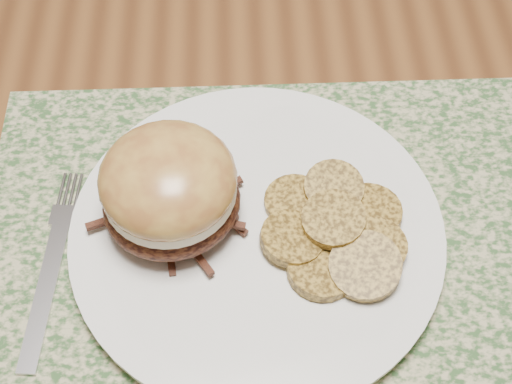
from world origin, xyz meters
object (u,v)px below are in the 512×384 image
at_px(pork_sandwich, 170,189).
at_px(dining_table, 352,285).
at_px(fork, 52,264).
at_px(dinner_plate, 257,233).

bearing_deg(pork_sandwich, dining_table, -24.12).
bearing_deg(fork, pork_sandwich, 22.72).
bearing_deg(pork_sandwich, dinner_plate, -30.34).
xyz_separation_m(dinner_plate, pork_sandwich, (-0.06, 0.01, 0.04)).
bearing_deg(dinner_plate, dining_table, 0.03).
relative_size(dinner_plate, fork, 1.57).
xyz_separation_m(dining_table, pork_sandwich, (-0.14, 0.01, 0.14)).
bearing_deg(dining_table, dinner_plate, -179.97).
bearing_deg(fork, dinner_plate, 11.48).
distance_m(dinner_plate, fork, 0.15).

